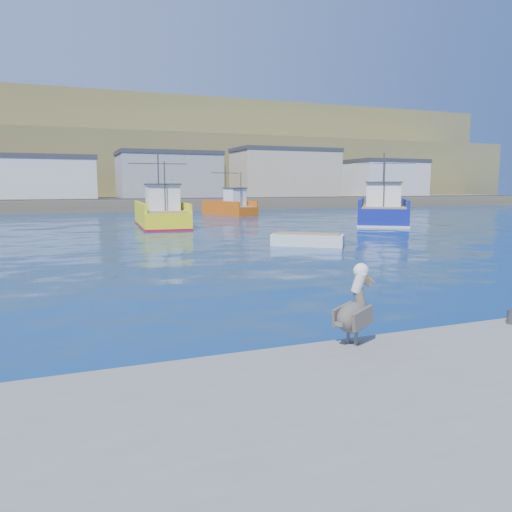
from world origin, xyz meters
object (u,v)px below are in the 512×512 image
at_px(trawler_yellow_b, 161,215).
at_px(pelican, 355,310).
at_px(trawler_blue, 382,211).
at_px(skiff_mid, 308,241).
at_px(boat_orange, 231,207).

relative_size(trawler_yellow_b, pelican, 7.19).
xyz_separation_m(trawler_yellow_b, pelican, (-2.98, -34.94, 0.14)).
bearing_deg(trawler_yellow_b, pelican, -94.88).
xyz_separation_m(trawler_yellow_b, trawler_blue, (19.94, -3.70, 0.08)).
distance_m(trawler_blue, skiff_mid, 19.89).
relative_size(trawler_yellow_b, skiff_mid, 2.61).
bearing_deg(trawler_blue, trawler_yellow_b, 169.48).
distance_m(trawler_yellow_b, skiff_mid, 17.88).
bearing_deg(pelican, skiff_mid, 65.27).
height_order(trawler_yellow_b, pelican, trawler_yellow_b).
bearing_deg(pelican, trawler_yellow_b, 85.12).
bearing_deg(trawler_blue, pelican, -126.27).
height_order(boat_orange, pelican, boat_orange).
xyz_separation_m(trawler_yellow_b, skiff_mid, (5.25, -17.08, -0.72)).
bearing_deg(boat_orange, skiff_mid, -100.45).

